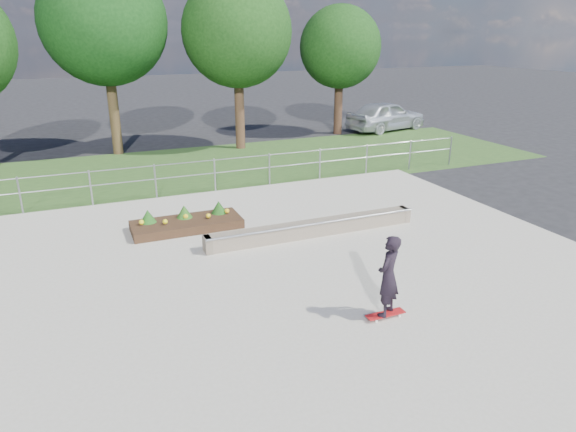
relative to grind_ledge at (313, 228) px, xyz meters
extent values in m
plane|color=black|center=(-1.35, -2.48, -0.26)|extent=(120.00, 120.00, 0.00)
cube|color=#29481D|center=(-1.35, 8.52, -0.25)|extent=(30.00, 8.00, 0.02)
cube|color=#A09B8E|center=(-1.35, -2.48, -0.23)|extent=(15.00, 15.00, 0.06)
cylinder|color=gray|center=(-7.35, 5.02, 0.34)|extent=(0.06, 0.06, 1.20)
cylinder|color=#9799A0|center=(-5.35, 5.02, 0.34)|extent=(0.06, 0.06, 1.20)
cylinder|color=gray|center=(-3.35, 5.02, 0.34)|extent=(0.06, 0.06, 1.20)
cylinder|color=#9C9EA5|center=(-1.35, 5.02, 0.34)|extent=(0.06, 0.06, 1.20)
cylinder|color=gray|center=(0.65, 5.02, 0.34)|extent=(0.06, 0.06, 1.20)
cylinder|color=gray|center=(2.65, 5.02, 0.34)|extent=(0.06, 0.06, 1.20)
cylinder|color=gray|center=(4.65, 5.02, 0.34)|extent=(0.06, 0.06, 1.20)
cylinder|color=gray|center=(6.65, 5.02, 0.34)|extent=(0.06, 0.06, 1.20)
cylinder|color=gray|center=(8.65, 5.02, 0.34)|extent=(0.06, 0.06, 1.20)
cylinder|color=gray|center=(-1.35, 5.02, 0.89)|extent=(20.00, 0.04, 0.04)
cylinder|color=#94979C|center=(-1.35, 5.02, 0.44)|extent=(20.00, 0.04, 0.04)
cylinder|color=#372716|center=(-3.85, 12.52, 1.42)|extent=(0.44, 0.44, 3.38)
sphere|color=black|center=(-3.85, 12.52, 5.36)|extent=(5.25, 5.25, 5.25)
cylinder|color=#382216|center=(1.65, 11.52, 1.31)|extent=(0.44, 0.44, 3.15)
sphere|color=black|center=(1.65, 11.52, 4.99)|extent=(4.90, 4.90, 4.90)
cylinder|color=black|center=(7.65, 13.02, 1.09)|extent=(0.44, 0.44, 2.70)
sphere|color=black|center=(7.65, 13.02, 4.24)|extent=(4.20, 4.20, 4.20)
cube|color=#675B4C|center=(0.00, 0.00, 0.00)|extent=(6.00, 0.40, 0.40)
cylinder|color=#989CA0|center=(0.00, -0.20, 0.20)|extent=(6.00, 0.06, 0.06)
cube|color=brown|center=(-2.90, 0.00, 0.00)|extent=(0.15, 0.42, 0.40)
cube|color=brown|center=(2.90, 0.00, 0.00)|extent=(0.15, 0.42, 0.40)
cube|color=black|center=(-3.04, 1.81, -0.08)|extent=(3.00, 1.20, 0.25)
sphere|color=yellow|center=(-4.24, 1.91, 0.13)|extent=(0.14, 0.14, 0.14)
sphere|color=yellow|center=(-3.64, 1.71, 0.13)|extent=(0.14, 0.14, 0.14)
sphere|color=gold|center=(-3.04, 1.91, 0.13)|extent=(0.14, 0.14, 0.14)
sphere|color=gold|center=(-2.44, 1.71, 0.13)|extent=(0.14, 0.14, 0.14)
sphere|color=yellow|center=(-1.84, 1.91, 0.13)|extent=(0.14, 0.14, 0.14)
cone|color=#174714|center=(-4.04, 2.06, 0.23)|extent=(0.44, 0.44, 0.36)
cone|color=#1E4D16|center=(-3.04, 2.06, 0.23)|extent=(0.44, 0.44, 0.36)
cone|color=#154012|center=(-2.04, 2.06, 0.23)|extent=(0.44, 0.44, 0.36)
cylinder|color=silver|center=(-0.80, -4.45, -0.18)|extent=(0.05, 0.03, 0.05)
cylinder|color=silver|center=(-0.80, -4.27, -0.18)|extent=(0.05, 0.03, 0.05)
cylinder|color=white|center=(-0.28, -4.45, -0.18)|extent=(0.05, 0.03, 0.05)
cylinder|color=white|center=(-0.28, -4.27, -0.18)|extent=(0.05, 0.03, 0.05)
cylinder|color=#A1A1A6|center=(-0.80, -4.36, -0.15)|extent=(0.02, 0.18, 0.02)
cylinder|color=#9A9A9F|center=(-0.28, -4.36, -0.15)|extent=(0.02, 0.18, 0.02)
cube|color=maroon|center=(-0.54, -4.36, -0.13)|extent=(0.80, 0.21, 0.02)
imported|color=black|center=(-0.54, -4.36, 0.68)|extent=(0.70, 0.65, 1.61)
imported|color=#B8BCC2|center=(10.60, 12.85, 0.56)|extent=(5.14, 2.97, 1.65)
camera|label=1|loc=(-5.61, -11.60, 4.99)|focal=32.00mm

